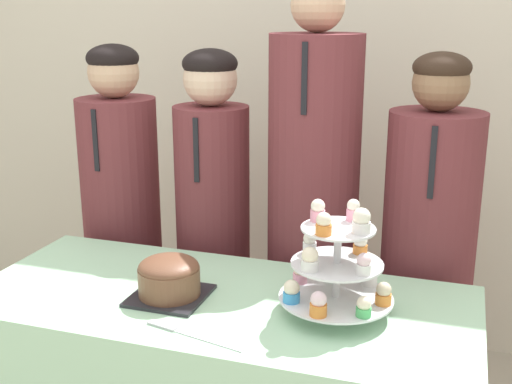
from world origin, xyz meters
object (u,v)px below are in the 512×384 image
(cake_knife, at_px, (179,331))
(student_2, at_px, (312,234))
(cupcake_stand, at_px, (337,266))
(student_1, at_px, (213,247))
(round_cake, at_px, (169,277))
(student_3, at_px, (425,278))
(student_0, at_px, (123,238))

(cake_knife, distance_m, student_2, 0.76)
(cupcake_stand, relative_size, student_1, 0.22)
(round_cake, height_order, student_3, student_3)
(student_2, bearing_deg, round_cake, -116.39)
(student_1, height_order, student_3, student_3)
(round_cake, height_order, cake_knife, round_cake)
(cake_knife, height_order, student_0, student_0)
(student_3, bearing_deg, student_1, -180.00)
(student_1, distance_m, student_2, 0.39)
(student_1, relative_size, student_3, 1.00)
(cupcake_stand, height_order, student_0, student_0)
(round_cake, bearing_deg, student_0, 129.89)
(student_0, bearing_deg, cake_knife, -51.93)
(student_3, bearing_deg, round_cake, -140.08)
(student_0, bearing_deg, student_1, -0.00)
(cupcake_stand, xyz_separation_m, student_0, (-0.94, 0.52, -0.21))
(student_1, height_order, student_2, student_2)
(round_cake, bearing_deg, cupcake_stand, 5.75)
(round_cake, bearing_deg, student_3, 39.92)
(student_0, distance_m, student_1, 0.38)
(cake_knife, xyz_separation_m, student_1, (-0.20, 0.74, -0.07))
(cake_knife, relative_size, student_1, 0.20)
(round_cake, distance_m, student_3, 0.89)
(cupcake_stand, relative_size, student_2, 0.19)
(round_cake, relative_size, student_1, 0.15)
(round_cake, height_order, student_1, student_1)
(cake_knife, bearing_deg, student_1, 117.77)
(round_cake, relative_size, student_3, 0.15)
(round_cake, relative_size, student_2, 0.13)
(cupcake_stand, bearing_deg, student_0, 151.12)
(cupcake_stand, height_order, student_3, student_3)
(round_cake, distance_m, cake_knife, 0.22)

